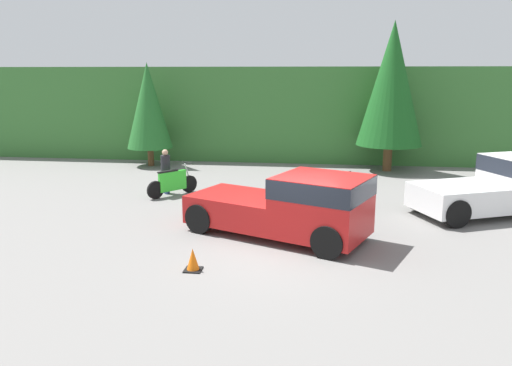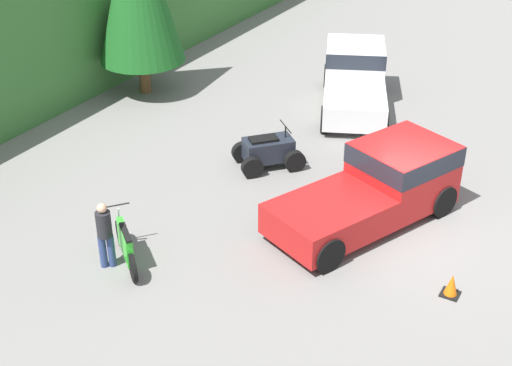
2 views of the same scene
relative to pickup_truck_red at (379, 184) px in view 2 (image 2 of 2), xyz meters
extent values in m
plane|color=slate|center=(-0.06, -1.00, -1.00)|extent=(80.00, 80.00, 0.00)
cylinder|color=brown|center=(3.90, 10.65, -0.37)|extent=(0.42, 0.42, 1.26)
cube|color=red|center=(0.78, -0.34, 0.07)|extent=(2.97, 2.83, 1.66)
cube|color=#1E232D|center=(0.78, -0.34, 0.61)|extent=(2.99, 2.85, 0.53)
cube|color=red|center=(-1.61, 0.70, -0.35)|extent=(3.45, 3.03, 0.82)
cylinder|color=black|center=(1.71, 0.30, -0.56)|extent=(0.92, 0.61, 0.88)
cylinder|color=black|center=(0.95, -1.45, -0.56)|extent=(0.92, 0.61, 0.88)
cylinder|color=black|center=(-2.02, 1.91, -0.56)|extent=(0.92, 0.61, 0.88)
cylinder|color=black|center=(-2.77, 0.16, -0.56)|extent=(0.92, 0.61, 0.88)
cube|color=white|center=(7.56, 3.89, 0.07)|extent=(2.91, 2.80, 1.66)
cube|color=#1E232D|center=(7.56, 3.89, 0.61)|extent=(2.94, 2.83, 0.53)
cube|color=white|center=(5.24, 2.89, -0.35)|extent=(3.37, 3.00, 0.82)
cylinder|color=black|center=(7.71, 4.99, -0.56)|extent=(0.92, 0.61, 0.88)
cylinder|color=black|center=(8.46, 3.24, -0.56)|extent=(0.92, 0.61, 0.88)
cylinder|color=black|center=(4.11, 3.43, -0.56)|extent=(0.92, 0.61, 0.88)
cylinder|color=black|center=(4.86, 1.69, -0.56)|extent=(0.92, 0.61, 0.88)
cylinder|color=black|center=(-4.40, 5.09, -0.66)|extent=(0.51, 0.59, 0.68)
cylinder|color=black|center=(-5.38, 3.91, -0.66)|extent=(0.51, 0.59, 0.68)
cube|color=green|center=(-4.89, 4.50, -0.43)|extent=(0.87, 1.00, 0.74)
cylinder|color=#B7B7BC|center=(-4.43, 5.05, -0.23)|extent=(0.24, 0.27, 0.83)
cylinder|color=black|center=(-4.43, 5.05, 0.19)|extent=(0.48, 0.41, 0.04)
cube|color=black|center=(-5.02, 4.35, -0.03)|extent=(0.66, 0.75, 0.06)
cylinder|color=black|center=(1.90, 3.81, -0.68)|extent=(0.62, 0.59, 0.63)
cylinder|color=black|center=(1.21, 3.06, -0.68)|extent=(0.62, 0.59, 0.63)
cylinder|color=black|center=(0.93, 4.71, -0.68)|extent=(0.62, 0.59, 0.63)
cylinder|color=black|center=(0.24, 3.96, -0.68)|extent=(0.62, 0.59, 0.63)
cube|color=#1E232D|center=(1.07, 3.89, -0.44)|extent=(1.60, 1.56, 0.65)
cylinder|color=black|center=(1.46, 3.53, 0.07)|extent=(0.07, 0.07, 0.35)
cylinder|color=black|center=(1.46, 3.53, 0.24)|extent=(0.68, 0.73, 0.04)
cube|color=black|center=(0.96, 3.99, -0.07)|extent=(0.92, 0.90, 0.08)
cylinder|color=navy|center=(-5.30, 4.86, -0.57)|extent=(0.25, 0.25, 0.86)
cylinder|color=navy|center=(-5.18, 4.71, -0.57)|extent=(0.25, 0.25, 0.86)
cylinder|color=#232328|center=(-5.24, 4.79, 0.19)|extent=(0.51, 0.51, 0.65)
sphere|color=tan|center=(-5.24, 4.79, 0.63)|extent=(0.33, 0.33, 0.23)
cube|color=black|center=(-2.25, -2.66, -0.99)|extent=(0.42, 0.42, 0.03)
cone|color=orange|center=(-2.25, -2.66, -0.73)|extent=(0.32, 0.32, 0.55)
camera|label=1|loc=(0.69, -13.58, 3.64)|focal=35.00mm
camera|label=2|loc=(-15.53, -5.16, 9.23)|focal=50.00mm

